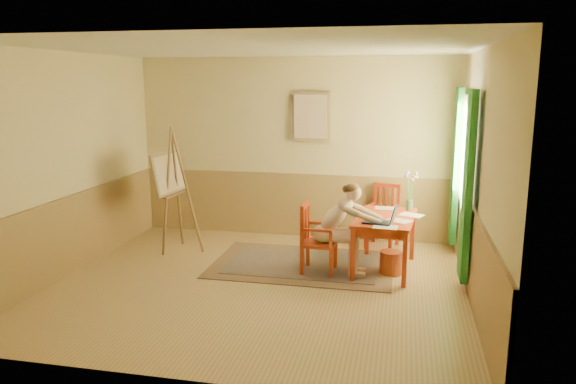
% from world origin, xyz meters
% --- Properties ---
extents(room, '(5.04, 4.54, 2.84)m').
position_xyz_m(room, '(0.00, 0.00, 1.40)').
color(room, tan).
rests_on(room, ground).
extents(wainscot, '(5.00, 4.50, 1.00)m').
position_xyz_m(wainscot, '(0.00, 0.80, 0.50)').
color(wainscot, tan).
rests_on(wainscot, room).
extents(window, '(0.12, 2.01, 2.20)m').
position_xyz_m(window, '(2.42, 1.10, 1.35)').
color(window, white).
rests_on(window, room).
extents(wall_portrait, '(0.60, 0.05, 0.76)m').
position_xyz_m(wall_portrait, '(0.25, 2.20, 1.90)').
color(wall_portrait, '#8E764E').
rests_on(wall_portrait, room).
extents(rug, '(2.40, 1.60, 0.02)m').
position_xyz_m(rug, '(0.40, 0.82, 0.01)').
color(rug, '#8C7251').
rests_on(rug, room).
extents(table, '(0.83, 1.26, 0.72)m').
position_xyz_m(table, '(1.47, 0.84, 0.63)').
color(table, '#B63C18').
rests_on(table, room).
extents(chair_left, '(0.43, 0.41, 0.91)m').
position_xyz_m(chair_left, '(0.61, 0.57, 0.46)').
color(chair_left, '#B63C18').
rests_on(chair_left, room).
extents(chair_back, '(0.50, 0.51, 0.93)m').
position_xyz_m(chair_back, '(1.41, 1.92, 0.47)').
color(chair_back, '#B63C18').
rests_on(chair_back, room).
extents(figure, '(0.89, 0.38, 1.20)m').
position_xyz_m(figure, '(0.92, 0.56, 0.66)').
color(figure, beige).
rests_on(figure, room).
extents(laptop, '(0.44, 0.31, 0.25)m').
position_xyz_m(laptop, '(1.45, 0.48, 0.77)').
color(laptop, '#1E2338').
rests_on(laptop, table).
extents(papers, '(0.67, 1.23, 0.00)m').
position_xyz_m(papers, '(1.60, 0.82, 0.72)').
color(papers, white).
rests_on(papers, table).
extents(vase, '(0.19, 0.27, 0.54)m').
position_xyz_m(vase, '(1.77, 1.28, 0.97)').
color(vase, '#3F724C').
rests_on(vase, table).
extents(wastebasket, '(0.30, 0.30, 0.30)m').
position_xyz_m(wastebasket, '(1.56, 0.70, 0.15)').
color(wastebasket, '#BF512B').
rests_on(wastebasket, room).
extents(easel, '(0.63, 0.81, 1.80)m').
position_xyz_m(easel, '(-1.59, 1.11, 1.07)').
color(easel, brown).
rests_on(easel, room).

